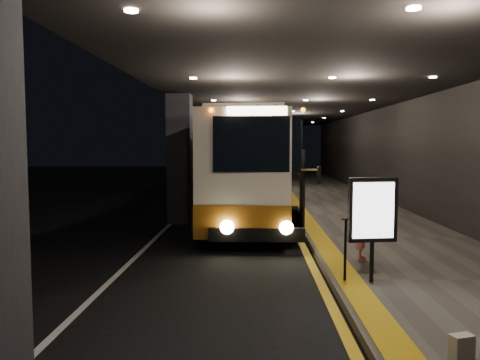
{
  "coord_description": "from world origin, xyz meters",
  "views": [
    {
      "loc": [
        1.04,
        -11.95,
        2.71
      ],
      "look_at": [
        0.65,
        1.24,
        1.7
      ],
      "focal_mm": 35.0,
      "sensor_mm": 36.0,
      "label": 1
    }
  ],
  "objects": [
    {
      "name": "ground",
      "position": [
        0.0,
        0.0,
        0.0
      ],
      "size": [
        90.0,
        90.0,
        0.0
      ],
      "primitive_type": "plane",
      "color": "black"
    },
    {
      "name": "lane_line_white",
      "position": [
        -1.8,
        5.0,
        0.01
      ],
      "size": [
        0.12,
        50.0,
        0.01
      ],
      "primitive_type": "cube",
      "color": "silver",
      "rests_on": "ground"
    },
    {
      "name": "kerb_stripe_yellow",
      "position": [
        2.35,
        5.0,
        0.01
      ],
      "size": [
        0.18,
        50.0,
        0.01
      ],
      "primitive_type": "cube",
      "color": "gold",
      "rests_on": "ground"
    },
    {
      "name": "sidewalk",
      "position": [
        4.75,
        5.0,
        0.07
      ],
      "size": [
        4.5,
        50.0,
        0.15
      ],
      "primitive_type": "cube",
      "color": "#514C44",
      "rests_on": "ground"
    },
    {
      "name": "tactile_strip",
      "position": [
        2.85,
        5.0,
        0.16
      ],
      "size": [
        0.5,
        50.0,
        0.01
      ],
      "primitive_type": "cube",
      "color": "gold",
      "rests_on": "sidewalk"
    },
    {
      "name": "terminal_wall",
      "position": [
        7.0,
        5.0,
        3.0
      ],
      "size": [
        0.1,
        50.0,
        6.0
      ],
      "primitive_type": "cube",
      "color": "black",
      "rests_on": "ground"
    },
    {
      "name": "support_columns",
      "position": [
        -1.5,
        4.0,
        2.2
      ],
      "size": [
        0.8,
        24.8,
        4.4
      ],
      "color": "black",
      "rests_on": "ground"
    },
    {
      "name": "canopy",
      "position": [
        2.5,
        5.0,
        4.6
      ],
      "size": [
        9.0,
        50.0,
        0.4
      ],
      "primitive_type": "cube",
      "color": "black",
      "rests_on": "support_columns"
    },
    {
      "name": "coach_main",
      "position": [
        1.11,
        4.92,
        1.73
      ],
      "size": [
        3.11,
        11.7,
        3.62
      ],
      "rotation": [
        0.0,
        0.0,
        -0.06
      ],
      "color": "beige",
      "rests_on": "ground"
    },
    {
      "name": "coach_second",
      "position": [
        0.94,
        17.22,
        1.74
      ],
      "size": [
        3.17,
        11.68,
        3.63
      ],
      "rotation": [
        0.0,
        0.0,
        -0.07
      ],
      "color": "beige",
      "rests_on": "ground"
    },
    {
      "name": "passenger_boarding",
      "position": [
        3.43,
        -1.66,
        0.91
      ],
      "size": [
        0.43,
        0.6,
        1.52
      ],
      "primitive_type": "imported",
      "rotation": [
        0.0,
        0.0,
        1.44
      ],
      "color": "#B75A55",
      "rests_on": "sidewalk"
    },
    {
      "name": "bag_plain",
      "position": [
        3.49,
        -6.55,
        0.32
      ],
      "size": [
        0.3,
        0.23,
        0.33
      ],
      "primitive_type": "cube",
      "rotation": [
        0.0,
        0.0,
        0.32
      ],
      "color": "#B4B0A9",
      "rests_on": "sidewalk"
    },
    {
      "name": "info_sign",
      "position": [
        3.23,
        -3.35,
        1.47
      ],
      "size": [
        0.93,
        0.25,
        1.95
      ],
      "rotation": [
        0.0,
        0.0,
        0.15
      ],
      "color": "black",
      "rests_on": "sidewalk"
    },
    {
      "name": "stanchion_post",
      "position": [
        2.75,
        -3.3,
        0.74
      ],
      "size": [
        0.05,
        0.05,
        1.18
      ],
      "primitive_type": "cylinder",
      "color": "black",
      "rests_on": "sidewalk"
    }
  ]
}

